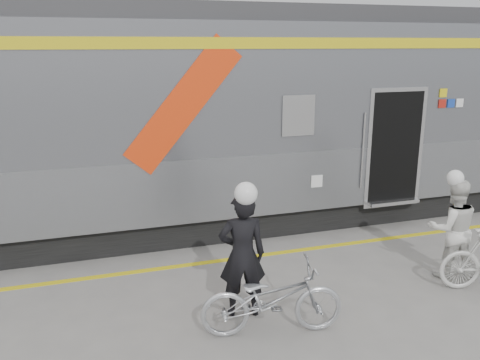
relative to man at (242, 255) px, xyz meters
name	(u,v)px	position (x,y,z in m)	size (l,w,h in m)	color
ground	(326,318)	(1.00, -0.45, -0.83)	(90.00, 90.00, 0.00)	slate
train	(258,116)	(1.56, 3.75, 1.22)	(24.00, 3.17, 4.10)	black
safety_strip	(267,254)	(1.00, 1.70, -0.83)	(24.00, 0.12, 0.01)	gold
man	(242,255)	(0.00, 0.00, 0.00)	(0.61, 0.40, 1.66)	black
bicycle_left	(272,299)	(0.20, -0.55, -0.37)	(0.61, 1.74, 0.91)	#B7BAC0
woman	(452,229)	(3.34, 0.09, -0.07)	(0.74, 0.58, 1.53)	silver
helmet_man	(242,181)	(0.00, 0.00, 0.97)	(0.29, 0.29, 0.29)	white
helmet_woman	(459,171)	(3.34, 0.09, 0.82)	(0.24, 0.24, 0.24)	white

